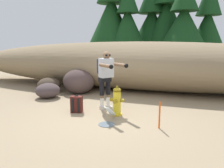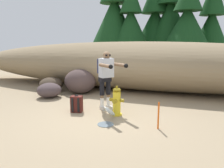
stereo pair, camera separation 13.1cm
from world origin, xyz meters
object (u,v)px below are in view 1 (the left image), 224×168
Objects in this scene: utility_worker at (106,73)px; boulder_small at (49,85)px; fire_hydrant at (117,102)px; boulder_large at (79,81)px; boulder_mid at (48,90)px; survey_stake at (160,115)px; spare_backpack at (77,104)px.

boulder_small is at bearing -166.60° from utility_worker.
fire_hydrant is 2.87m from boulder_large.
boulder_mid is 0.93m from boulder_small.
boulder_small is (-2.86, 1.39, -0.75)m from utility_worker.
fire_hydrant is 0.67× the size of boulder_large.
boulder_large reaches higher than survey_stake.
utility_worker is 3.26m from boulder_small.
utility_worker reaches higher than survey_stake.
survey_stake reaches higher than boulder_mid.
utility_worker is at bearing 149.92° from survey_stake.
boulder_large is 1.20m from boulder_small.
fire_hydrant is 0.87× the size of boulder_small.
fire_hydrant is at bearing -42.30° from boulder_large.
fire_hydrant is at bearing -19.04° from boulder_mid.
fire_hydrant is 1.30m from survey_stake.
utility_worker is 1.99m from survey_stake.
fire_hydrant is at bearing -0.39° from utility_worker.
fire_hydrant is 1.64× the size of spare_backpack.
boulder_small is at bearing -171.03° from boulder_large.
boulder_mid is 4.25m from survey_stake.
utility_worker reaches higher than boulder_mid.
boulder_mid reaches higher than spare_backpack.
boulder_small is (-3.29, 1.75, -0.08)m from fire_hydrant.
boulder_large reaches higher than spare_backpack.
fire_hydrant is 2.96m from boulder_mid.
fire_hydrant is at bearing -95.45° from spare_backpack.
fire_hydrant is 0.48× the size of utility_worker.
spare_backpack is 2.89m from boulder_small.
survey_stake is at bearing -25.89° from fire_hydrant.
utility_worker reaches higher than boulder_small.
boulder_small is (-2.19, 1.88, 0.06)m from spare_backpack.
boulder_large reaches higher than boulder_mid.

